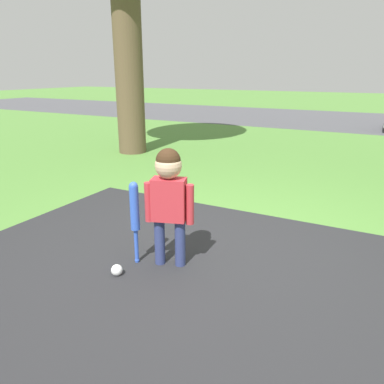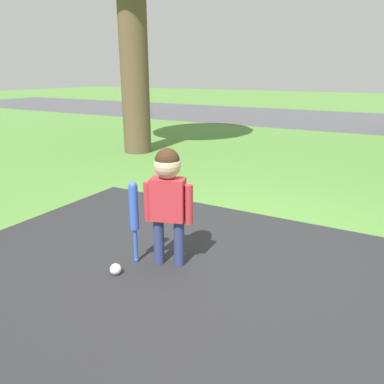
{
  "view_description": "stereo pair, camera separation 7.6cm",
  "coord_description": "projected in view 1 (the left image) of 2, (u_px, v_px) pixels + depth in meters",
  "views": [
    {
      "loc": [
        1.18,
        -2.98,
        1.59
      ],
      "look_at": [
        -0.35,
        -0.11,
        0.54
      ],
      "focal_mm": 35.0,
      "sensor_mm": 36.0,
      "label": 1
    },
    {
      "loc": [
        1.25,
        -2.94,
        1.59
      ],
      "look_at": [
        -0.35,
        -0.11,
        0.54
      ],
      "focal_mm": 35.0,
      "sensor_mm": 36.0,
      "label": 2
    }
  ],
  "objects": [
    {
      "name": "ground_plane",
      "position": [
        230.0,
        249.0,
        3.52
      ],
      "size": [
        60.0,
        60.0,
        0.0
      ],
      "primitive_type": "plane",
      "color": "#518438"
    },
    {
      "name": "street_strip",
      "position": [
        354.0,
        121.0,
        12.72
      ],
      "size": [
        40.0,
        6.0,
        0.01
      ],
      "color": "#4C4C51",
      "rests_on": "ground"
    },
    {
      "name": "child",
      "position": [
        169.0,
        192.0,
        3.04
      ],
      "size": [
        0.4,
        0.23,
        1.02
      ],
      "rotation": [
        0.0,
        0.0,
        0.31
      ],
      "color": "navy",
      "rests_on": "ground"
    },
    {
      "name": "baseball_bat",
      "position": [
        135.0,
        211.0,
        3.13
      ],
      "size": [
        0.08,
        0.08,
        0.73
      ],
      "color": "blue",
      "rests_on": "ground"
    },
    {
      "name": "sports_ball",
      "position": [
        117.0,
        270.0,
        3.05
      ],
      "size": [
        0.09,
        0.09,
        0.09
      ],
      "color": "white",
      "rests_on": "ground"
    }
  ]
}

